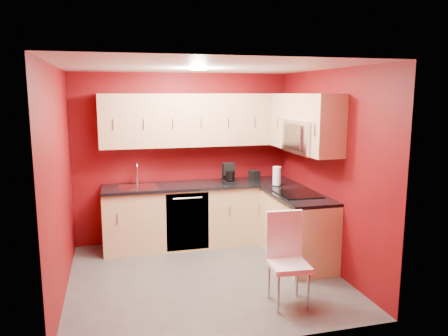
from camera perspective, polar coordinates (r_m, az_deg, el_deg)
name	(u,v)px	position (r m, az deg, el deg)	size (l,w,h in m)	color
floor	(205,277)	(5.47, -2.47, -14.04)	(3.20, 3.20, 0.00)	#55524F
ceiling	(204,66)	(5.01, -2.68, 13.11)	(3.20, 3.20, 0.00)	white
wall_back	(183,158)	(6.55, -5.33, 1.32)	(3.20, 3.20, 0.00)	maroon
wall_front	(242,208)	(3.68, 2.37, -5.30)	(3.20, 3.20, 0.00)	maroon
wall_left	(59,183)	(5.02, -20.74, -1.86)	(3.00, 3.00, 0.00)	maroon
wall_right	(329,170)	(5.65, 13.51, -0.27)	(3.00, 3.00, 0.00)	maroon
base_cabinets_back	(201,215)	(6.47, -3.02, -6.15)	(2.80, 0.60, 0.87)	#E1C680
base_cabinets_right	(297,228)	(5.93, 9.47, -7.77)	(0.60, 1.30, 0.87)	#E1C680
countertop_back	(201,185)	(6.34, -3.03, -2.23)	(2.80, 0.63, 0.04)	black
countertop_right	(297,195)	(5.79, 9.52, -3.53)	(0.63, 1.27, 0.04)	black
upper_cabinets_back	(198,120)	(6.36, -3.36, 6.30)	(2.80, 0.35, 0.75)	tan
upper_cabinets_right	(303,118)	(5.89, 10.22, 6.50)	(0.35, 1.55, 0.75)	tan
microwave	(308,137)	(5.68, 10.89, 4.06)	(0.42, 0.76, 0.42)	silver
cooktop	(298,194)	(5.75, 9.62, -3.36)	(0.50, 0.55, 0.01)	black
sink	(138,184)	(6.24, -11.20, -2.11)	(0.52, 0.42, 0.35)	silver
dishwasher_front	(188,222)	(6.15, -4.77, -7.02)	(0.60, 0.02, 0.82)	black
downlight	(198,69)	(5.31, -3.37, 12.75)	(0.20, 0.20, 0.01)	white
coffee_maker	(230,173)	(6.34, 0.76, -0.71)	(0.17, 0.23, 0.29)	black
napkin_holder	(254,175)	(6.62, 3.98, -0.94)	(0.13, 0.13, 0.14)	black
paper_towel	(277,176)	(6.22, 6.92, -1.07)	(0.15, 0.15, 0.27)	white
dining_chair	(289,260)	(4.69, 8.46, -11.84)	(0.39, 0.41, 0.97)	white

